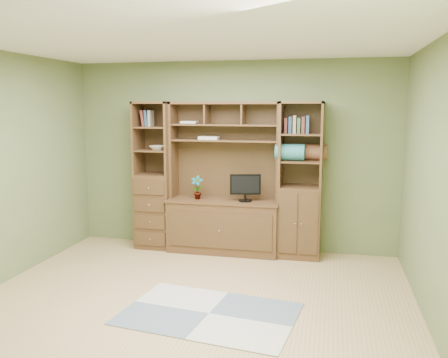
% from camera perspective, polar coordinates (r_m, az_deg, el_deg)
% --- Properties ---
extents(room, '(4.60, 4.10, 2.64)m').
position_cam_1_polar(room, '(4.67, -4.00, 0.25)').
color(room, tan).
rests_on(room, ground).
extents(center_hutch, '(1.54, 0.53, 2.05)m').
position_cam_1_polar(center_hutch, '(6.39, -0.05, 0.09)').
color(center_hutch, '#4A2F19').
rests_on(center_hutch, ground).
extents(left_tower, '(0.50, 0.45, 2.05)m').
position_cam_1_polar(left_tower, '(6.72, -8.31, 0.43)').
color(left_tower, '#4A2F19').
rests_on(left_tower, ground).
extents(right_tower, '(0.55, 0.45, 2.05)m').
position_cam_1_polar(right_tower, '(6.28, 9.18, -0.17)').
color(right_tower, '#4A2F19').
rests_on(right_tower, ground).
extents(rug, '(1.77, 1.30, 0.01)m').
position_cam_1_polar(rug, '(4.76, -1.81, -15.89)').
color(rug, gray).
rests_on(rug, ground).
extents(monitor, '(0.44, 0.27, 0.50)m').
position_cam_1_polar(monitor, '(6.30, 2.59, -0.45)').
color(monitor, black).
rests_on(monitor, center_hutch).
extents(orchid, '(0.17, 0.12, 0.32)m').
position_cam_1_polar(orchid, '(6.47, -3.26, -1.02)').
color(orchid, '#9C4834').
rests_on(orchid, center_hutch).
extents(magazines, '(0.26, 0.19, 0.04)m').
position_cam_1_polar(magazines, '(6.47, -1.80, 4.97)').
color(magazines, beige).
rests_on(magazines, center_hutch).
extents(bowl, '(0.23, 0.23, 0.06)m').
position_cam_1_polar(bowl, '(6.65, -7.93, 3.76)').
color(bowl, white).
rests_on(bowl, left_tower).
extents(blanket_teal, '(0.37, 0.22, 0.22)m').
position_cam_1_polar(blanket_teal, '(6.20, 7.94, 3.21)').
color(blanket_teal, '#296D6D').
rests_on(blanket_teal, right_tower).
extents(blanket_red, '(0.37, 0.20, 0.20)m').
position_cam_1_polar(blanket_red, '(6.31, 10.62, 3.19)').
color(blanket_red, brown).
rests_on(blanket_red, right_tower).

